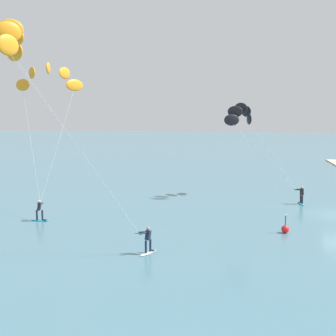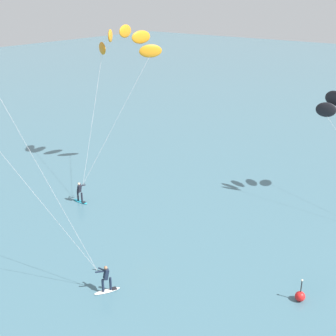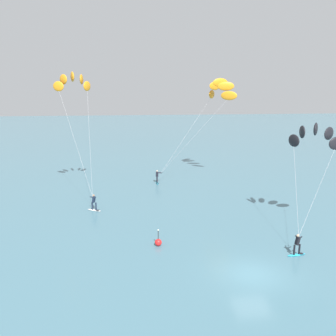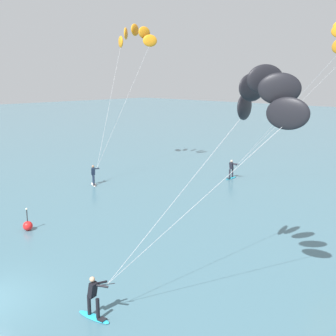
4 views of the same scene
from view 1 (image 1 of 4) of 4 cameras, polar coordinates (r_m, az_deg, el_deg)
kitesurfer_nearshore at (r=46.72m, az=9.20°, el=6.07°), size 6.42×7.55×9.30m
kitesurfer_mid_water at (r=27.67m, az=-17.74°, el=13.44°), size 5.39×8.83×13.70m
kitesurfer_far_out at (r=45.56m, az=-14.41°, el=10.26°), size 10.06×6.24×13.02m
marker_buoy at (r=34.60m, az=14.11°, el=-7.21°), size 0.56×0.56×1.38m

